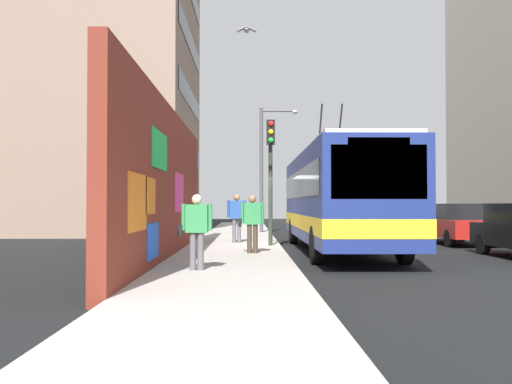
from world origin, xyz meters
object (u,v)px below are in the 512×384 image
Objects in this scene: pedestrian_midblock at (237,214)px; pedestrian_at_curb at (252,219)px; parked_car_red at (455,223)px; street_lamp at (266,160)px; pedestrian_near_wall at (196,226)px; traffic_light at (271,161)px; city_bus at (337,196)px.

pedestrian_at_curb is (-4.40, -0.54, -0.08)m from pedestrian_midblock.
street_lamp is (6.37, 7.22, 2.97)m from parked_car_red.
parked_car_red is at bearing -54.88° from pedestrian_at_curb.
pedestrian_near_wall is 0.38× the size of traffic_light.
city_bus is 3.55m from pedestrian_at_curb.
traffic_light reaches higher than parked_car_red.
street_lamp is at bearing -9.85° from pedestrian_midblock.
city_bus reaches higher than pedestrian_near_wall.
pedestrian_midblock is at bearing 6.99° from pedestrian_at_curb.
street_lamp is at bearing -0.82° from traffic_light.
traffic_light is at bearing 110.69° from parked_car_red.
parked_car_red is 13.38m from pedestrian_near_wall.
city_bus reaches higher than pedestrian_at_curb.
street_lamp reaches higher than pedestrian_near_wall.
pedestrian_midblock is 1.06× the size of pedestrian_at_curb.
traffic_light is (6.92, -1.87, 1.94)m from pedestrian_near_wall.
parked_car_red is 10.07m from street_lamp.
city_bus reaches higher than pedestrian_midblock.
parked_car_red is 0.77× the size of street_lamp.
traffic_light is at bearing 179.18° from street_lamp.
city_bus is 7.15× the size of pedestrian_near_wall.
pedestrian_near_wall is 0.26× the size of street_lamp.
street_lamp is (11.99, -0.78, 2.68)m from pedestrian_at_curb.
traffic_light is 9.18m from street_lamp.
pedestrian_near_wall is (-4.08, 1.22, -0.04)m from pedestrian_at_curb.
parked_car_red is 8.16m from traffic_light.
parked_car_red is 2.75× the size of pedestrian_midblock.
pedestrian_at_curb is 1.03× the size of pedestrian_near_wall.
pedestrian_midblock is at bearing 37.48° from traffic_light.
street_lamp is at bearing 11.52° from city_bus.
pedestrian_at_curb is 12.31m from street_lamp.
pedestrian_midblock is at bearing -4.57° from pedestrian_near_wall.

